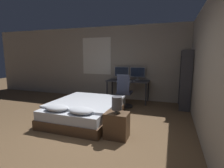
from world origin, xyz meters
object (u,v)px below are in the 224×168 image
at_px(bed, 85,110).
at_px(computer_mouse, 134,81).
at_px(bookshelf, 186,77).
at_px(desk, 128,83).
at_px(monitor_right, 138,73).
at_px(bedside_lamp, 117,103).
at_px(office_chair, 124,94).
at_px(nightstand, 117,125).
at_px(monitor_left, 122,72).
at_px(keyboard, 126,81).

relative_size(bed, computer_mouse, 28.41).
xyz_separation_m(computer_mouse, bookshelf, (1.58, -0.02, 0.20)).
height_order(desk, monitor_right, monitor_right).
bearing_deg(bedside_lamp, bookshelf, 61.34).
xyz_separation_m(bed, office_chair, (0.67, 1.39, 0.17)).
bearing_deg(desk, nightstand, -80.39).
xyz_separation_m(bedside_lamp, monitor_left, (-0.76, 3.00, 0.32)).
distance_m(desk, bookshelf, 1.89).
xyz_separation_m(monitor_left, monitor_right, (0.59, 0.00, 0.00)).
xyz_separation_m(keyboard, bookshelf, (1.85, -0.02, 0.21)).
distance_m(nightstand, desk, 2.84).
xyz_separation_m(monitor_left, computer_mouse, (0.57, -0.45, -0.24)).
distance_m(desk, office_chair, 0.74).
bearing_deg(bookshelf, nightstand, -118.66).
bearing_deg(computer_mouse, bedside_lamp, -85.54).
relative_size(bed, office_chair, 1.89).
xyz_separation_m(monitor_right, bookshelf, (1.55, -0.47, -0.04)).
xyz_separation_m(nightstand, office_chair, (-0.41, 2.08, 0.16)).
distance_m(bedside_lamp, computer_mouse, 2.56).
relative_size(computer_mouse, office_chair, 0.07).
bearing_deg(monitor_left, bed, -97.66).
xyz_separation_m(monitor_right, office_chair, (-0.24, -0.92, -0.61)).
xyz_separation_m(monitor_left, bookshelf, (2.15, -0.47, -0.04)).
height_order(desk, monitor_left, monitor_left).
height_order(bed, bedside_lamp, bedside_lamp).
xyz_separation_m(desk, monitor_left, (-0.30, 0.22, 0.36)).
bearing_deg(monitor_right, monitor_left, 180.00).
height_order(computer_mouse, bookshelf, bookshelf).
height_order(nightstand, computer_mouse, computer_mouse).
bearing_deg(office_chair, computer_mouse, 66.12).
xyz_separation_m(bed, monitor_right, (0.90, 2.31, 0.79)).
relative_size(monitor_left, computer_mouse, 7.58).
height_order(bed, monitor_left, monitor_left).
xyz_separation_m(bed, computer_mouse, (0.88, 1.86, 0.54)).
bearing_deg(nightstand, bedside_lamp, 180.00).
distance_m(bed, computer_mouse, 2.13).
height_order(nightstand, monitor_right, monitor_right).
distance_m(desk, monitor_left, 0.51).
bearing_deg(bedside_lamp, bed, 147.30).
relative_size(bed, keyboard, 5.52).
xyz_separation_m(office_chair, bookshelf, (1.79, 0.45, 0.57)).
height_order(bedside_lamp, monitor_left, monitor_left).
distance_m(monitor_left, monitor_right, 0.59).
bearing_deg(keyboard, computer_mouse, 0.00).
xyz_separation_m(desk, computer_mouse, (0.27, -0.22, 0.11)).
distance_m(monitor_left, office_chair, 1.16).
distance_m(bed, monitor_right, 2.60).
relative_size(computer_mouse, bookshelf, 0.04).
bearing_deg(bookshelf, monitor_right, 163.21).
relative_size(bed, monitor_right, 3.75).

